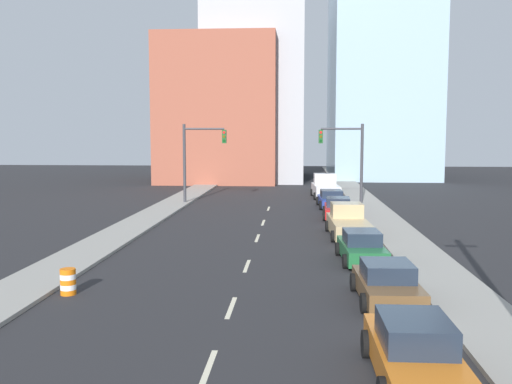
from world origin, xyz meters
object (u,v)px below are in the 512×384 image
object	(u,v)px
sedan_blue	(331,199)
sedan_teal	(327,185)
traffic_barrel	(68,282)
pickup_truck_tan	(348,223)
sedan_red	(338,209)
sedan_green	(362,248)
traffic_signal_left	(196,153)
sedan_orange	(414,353)
traffic_signal_right	(350,154)
sedan_brown	(387,284)
pickup_truck_white	(325,188)

from	to	relation	value
sedan_blue	sedan_teal	size ratio (longest dim) A/B	1.14
traffic_barrel	pickup_truck_tan	xyz separation A→B (m)	(11.17, 12.74, 0.27)
traffic_barrel	sedan_red	world-z (taller)	sedan_red
sedan_teal	sedan_green	bearing A→B (deg)	-89.04
sedan_blue	sedan_teal	world-z (taller)	sedan_teal
traffic_signal_left	pickup_truck_tan	distance (m)	18.61
traffic_signal_left	sedan_green	size ratio (longest dim) A/B	1.52
sedan_orange	pickup_truck_tan	xyz separation A→B (m)	(0.18, 19.31, 0.04)
sedan_green	sedan_blue	distance (m)	19.38
traffic_signal_right	sedan_brown	distance (m)	27.47
pickup_truck_tan	sedan_teal	xyz separation A→B (m)	(0.15, 25.48, -0.10)
traffic_signal_right	pickup_truck_tan	bearing A→B (deg)	-95.54
sedan_red	sedan_blue	xyz separation A→B (m)	(-0.10, 5.80, -0.01)
traffic_barrel	sedan_green	xyz separation A→B (m)	(11.21, 6.16, 0.18)
traffic_signal_right	traffic_signal_left	bearing A→B (deg)	180.00
pickup_truck_tan	pickup_truck_white	size ratio (longest dim) A/B	1.03
traffic_barrel	traffic_signal_left	bearing A→B (deg)	90.25
sedan_red	traffic_signal_right	bearing A→B (deg)	80.96
sedan_orange	pickup_truck_tan	world-z (taller)	pickup_truck_tan
pickup_truck_white	traffic_signal_left	bearing A→B (deg)	-156.56
traffic_signal_right	sedan_blue	world-z (taller)	traffic_signal_right
sedan_brown	sedan_teal	world-z (taller)	sedan_teal
sedan_blue	sedan_brown	bearing A→B (deg)	-91.54
traffic_signal_left	sedan_red	size ratio (longest dim) A/B	1.46
traffic_signal_left	traffic_barrel	xyz separation A→B (m)	(0.12, -27.13, -3.74)
sedan_orange	pickup_truck_white	size ratio (longest dim) A/B	0.86
pickup_truck_tan	sedan_blue	distance (m)	12.80
traffic_barrel	sedan_brown	bearing A→B (deg)	-0.41
sedan_red	sedan_blue	distance (m)	5.80
sedan_orange	sedan_blue	bearing A→B (deg)	89.65
traffic_signal_left	pickup_truck_tan	bearing A→B (deg)	-51.88
traffic_barrel	sedan_orange	size ratio (longest dim) A/B	0.20
traffic_signal_right	sedan_teal	size ratio (longest dim) A/B	1.56
sedan_brown	pickup_truck_tan	xyz separation A→B (m)	(-0.20, 12.82, 0.10)
sedan_brown	sedan_red	xyz separation A→B (m)	(-0.28, 19.82, 0.02)
traffic_signal_left	sedan_orange	distance (m)	35.66
traffic_signal_right	sedan_red	distance (m)	8.33
traffic_signal_right	sedan_brown	world-z (taller)	traffic_signal_right
traffic_signal_right	sedan_blue	distance (m)	4.21
sedan_green	sedan_teal	size ratio (longest dim) A/B	1.03
sedan_orange	traffic_signal_right	bearing A→B (deg)	86.98
sedan_teal	sedan_blue	bearing A→B (deg)	-90.31
traffic_signal_left	traffic_signal_right	bearing A→B (deg)	0.00
pickup_truck_white	sedan_green	bearing A→B (deg)	-92.66
traffic_signal_left	sedan_green	bearing A→B (deg)	-61.64
sedan_red	pickup_truck_white	bearing A→B (deg)	93.11
sedan_brown	traffic_barrel	bearing A→B (deg)	177.78
traffic_barrel	sedan_blue	world-z (taller)	sedan_blue
traffic_signal_left	traffic_signal_right	size ratio (longest dim) A/B	1.00
traffic_signal_right	sedan_brown	size ratio (longest dim) A/B	1.54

